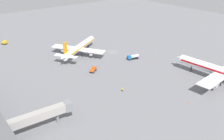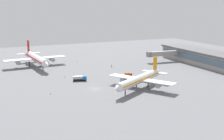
% 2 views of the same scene
% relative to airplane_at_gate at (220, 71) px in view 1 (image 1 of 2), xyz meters
% --- Properties ---
extents(ground, '(288.00, 288.00, 0.00)m').
position_rel_airplane_at_gate_xyz_m(ground, '(-57.20, -13.91, -4.91)').
color(ground, slate).
extents(airplane_at_gate, '(44.42, 35.70, 13.51)m').
position_rel_airplane_at_gate_xyz_m(airplane_at_gate, '(0.00, 0.00, 0.00)').
color(airplane_at_gate, white).
rests_on(airplane_at_gate, ground).
extents(airplane_taxiing, '(28.97, 34.53, 11.75)m').
position_rel_airplane_at_gate_xyz_m(airplane_taxiing, '(-65.23, -31.22, -0.64)').
color(airplane_taxiing, white).
rests_on(airplane_taxiing, ground).
extents(pushback_tractor, '(4.05, 4.70, 1.90)m').
position_rel_airplane_at_gate_xyz_m(pushback_tractor, '(-42.63, -37.35, -3.94)').
color(pushback_tractor, black).
rests_on(pushback_tractor, ground).
extents(baggage_tug, '(3.73, 3.43, 2.30)m').
position_rel_airplane_at_gate_xyz_m(baggage_tug, '(-109.39, -58.31, -3.75)').
color(baggage_tug, black).
rests_on(baggage_tug, ground).
extents(fuel_truck, '(3.49, 6.58, 2.50)m').
position_rel_airplane_at_gate_xyz_m(fuel_truck, '(-41.94, -12.16, -3.52)').
color(fuel_truck, black).
rests_on(fuel_truck, ground).
extents(ground_crew_worker, '(0.43, 0.57, 1.67)m').
position_rel_airplane_at_gate_xyz_m(ground_crew_worker, '(-19.54, -38.78, -4.06)').
color(ground_crew_worker, '#1E2338').
rests_on(ground_crew_worker, ground).
extents(jet_bridge, '(4.47, 21.63, 6.74)m').
position_rel_airplane_at_gate_xyz_m(jet_bridge, '(-17.60, -74.00, 0.23)').
color(jet_bridge, '#9E9993').
rests_on(jet_bridge, ground).
extents(safety_cone_near_gate, '(0.44, 0.44, 0.60)m').
position_rel_airplane_at_gate_xyz_m(safety_cone_near_gate, '(-57.62, 5.40, -4.61)').
color(safety_cone_near_gate, '#EA590C').
rests_on(safety_cone_near_gate, ground).
extents(safety_cone_mid_apron, '(0.44, 0.44, 0.60)m').
position_rel_airplane_at_gate_xyz_m(safety_cone_mid_apron, '(-32.05, -7.56, -4.61)').
color(safety_cone_mid_apron, '#EA590C').
rests_on(safety_cone_mid_apron, ground).
extents(safety_cone_far_side, '(0.44, 0.44, 0.60)m').
position_rel_airplane_at_gate_xyz_m(safety_cone_far_side, '(2.54, -25.50, -4.61)').
color(safety_cone_far_side, '#EA590C').
rests_on(safety_cone_far_side, ground).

